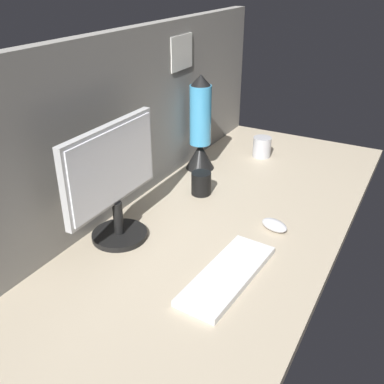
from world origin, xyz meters
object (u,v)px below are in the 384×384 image
keyboard (228,275)px  mouse (274,225)px  mug_steel (262,147)px  monitor (113,179)px  lava_lamp (200,131)px  mug_black_travel (201,183)px

keyboard → mouse: 31.04cm
mouse → mug_steel: mug_steel is taller
monitor → mug_steel: monitor is taller
lava_lamp → mug_steel: bearing=-36.9°
monitor → mouse: (28.87, -43.28, -19.40)cm
mug_steel → keyboard: bearing=-165.1°
monitor → mouse: 55.53cm
keyboard → mouse: (30.89, -3.00, 0.70)cm
mug_steel → lava_lamp: 33.92cm
mouse → lava_lamp: bearing=73.2°
keyboard → mug_steel: bearing=18.9°
mug_steel → mouse: bearing=-155.3°
mug_black_travel → mug_steel: bearing=-8.5°
keyboard → mug_steel: mug_steel is taller
mug_black_travel → mug_steel: 47.31cm
mug_black_travel → mouse: bearing=-108.4°
monitor → lava_lamp: 61.81cm
mouse → mug_steel: 63.91cm
keyboard → mug_black_travel: 52.22cm
monitor → mug_black_travel: monitor is taller
monitor → mouse: monitor is taller
monitor → keyboard: size_ratio=1.11×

